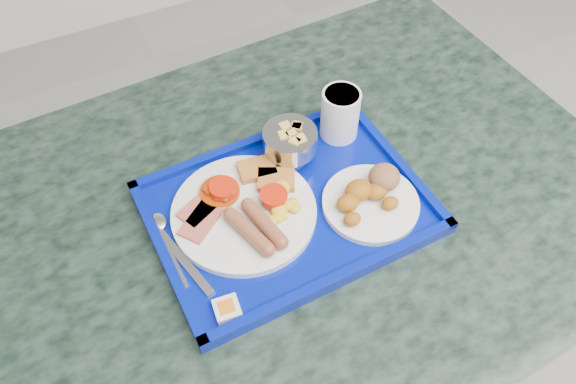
# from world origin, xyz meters

# --- Properties ---
(table) EXTENTS (1.29, 0.90, 0.79)m
(table) POSITION_xyz_m (-0.80, 1.19, 0.58)
(table) COLOR slate
(table) RESTS_ON floor
(tray) EXTENTS (0.45, 0.34, 0.03)m
(tray) POSITION_xyz_m (-0.77, 1.18, 0.79)
(tray) COLOR #031392
(tray) RESTS_ON table
(main_plate) EXTENTS (0.24, 0.24, 0.04)m
(main_plate) POSITION_xyz_m (-0.84, 1.19, 0.81)
(main_plate) COLOR white
(main_plate) RESTS_ON tray
(bread_plate) EXTENTS (0.16, 0.16, 0.05)m
(bread_plate) POSITION_xyz_m (-0.64, 1.12, 0.82)
(bread_plate) COLOR white
(bread_plate) RESTS_ON tray
(fruit_bowl) EXTENTS (0.09, 0.09, 0.07)m
(fruit_bowl) POSITION_xyz_m (-0.72, 1.27, 0.84)
(fruit_bowl) COLOR #A9A9AB
(fruit_bowl) RESTS_ON tray
(juice_cup) EXTENTS (0.07, 0.07, 0.10)m
(juice_cup) POSITION_xyz_m (-0.61, 1.29, 0.85)
(juice_cup) COLOR white
(juice_cup) RESTS_ON tray
(spoon) EXTENTS (0.03, 0.15, 0.01)m
(spoon) POSITION_xyz_m (-0.98, 1.22, 0.80)
(spoon) COLOR #A9A9AB
(spoon) RESTS_ON tray
(knife) EXTENTS (0.06, 0.19, 0.00)m
(knife) POSITION_xyz_m (-0.97, 1.17, 0.80)
(knife) COLOR #A9A9AB
(knife) RESTS_ON tray
(jam_packet) EXTENTS (0.04, 0.04, 0.01)m
(jam_packet) POSITION_xyz_m (-0.94, 1.05, 0.81)
(jam_packet) COLOR white
(jam_packet) RESTS_ON tray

